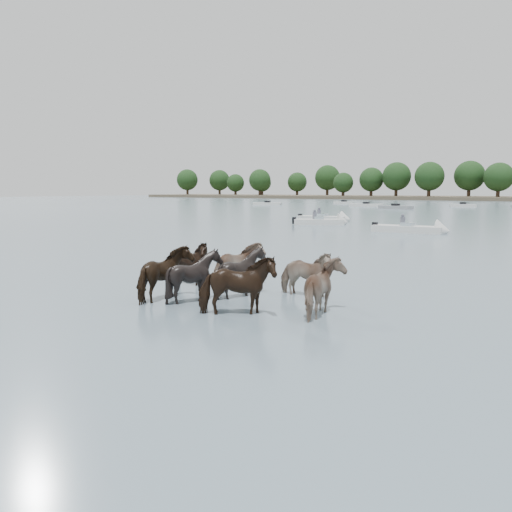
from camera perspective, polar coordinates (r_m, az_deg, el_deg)
The scene contains 7 objects.
ground at distance 13.70m, azimuth 4.40°, elevation -5.49°, with size 400.00×400.00×0.00m, color #4A5E6A.
shoreline at distance 178.85m, azimuth 9.77°, elevation 6.49°, with size 160.00×30.00×1.00m, color #4C4233.
pony_herd at distance 14.39m, azimuth -2.70°, elevation -2.22°, with size 7.48×4.89×1.60m.
motorboat_a at distance 45.46m, azimuth 7.89°, elevation 3.78°, with size 4.87×3.91×1.92m.
motorboat_b at distance 38.14m, azimuth 17.65°, elevation 2.82°, with size 5.57×1.87×1.92m.
motorboat_f at distance 50.38m, azimuth 8.22°, elevation 4.12°, with size 5.47×2.21×1.92m.
treeline at distance 176.25m, azimuth 11.44°, elevation 8.48°, with size 146.75×21.13×12.42m.
Camera 1 is at (6.81, -11.49, 3.06)m, focal length 35.92 mm.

